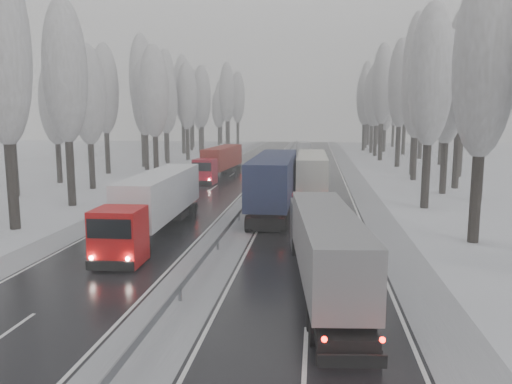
% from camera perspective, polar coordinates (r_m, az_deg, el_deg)
% --- Properties ---
extents(ground, '(260.00, 260.00, 0.00)m').
position_cam_1_polar(ground, '(17.85, -12.23, -16.74)').
color(ground, silver).
rests_on(ground, ground).
extents(carriageway_right, '(7.50, 200.00, 0.03)m').
position_cam_1_polar(carriageway_right, '(45.81, 6.50, -0.86)').
color(carriageway_right, black).
rests_on(carriageway_right, ground).
extents(carriageway_left, '(7.50, 200.00, 0.03)m').
position_cam_1_polar(carriageway_left, '(47.05, -6.40, -0.60)').
color(carriageway_left, black).
rests_on(carriageway_left, ground).
extents(median_slush, '(3.00, 200.00, 0.04)m').
position_cam_1_polar(median_slush, '(46.14, -0.04, -0.73)').
color(median_slush, '#ADAFB5').
rests_on(median_slush, ground).
extents(shoulder_right, '(2.40, 200.00, 0.04)m').
position_cam_1_polar(shoulder_right, '(46.06, 12.67, -0.96)').
color(shoulder_right, '#ADAFB5').
rests_on(shoulder_right, ground).
extents(shoulder_left, '(2.40, 200.00, 0.04)m').
position_cam_1_polar(shoulder_left, '(48.42, -12.11, -0.47)').
color(shoulder_left, '#ADAFB5').
rests_on(shoulder_left, ground).
extents(median_guardrail, '(0.12, 200.00, 0.76)m').
position_cam_1_polar(median_guardrail, '(46.03, -0.04, -0.02)').
color(median_guardrail, slate).
rests_on(median_guardrail, ground).
extents(tree_16, '(3.60, 3.60, 16.53)m').
position_cam_1_polar(tree_16, '(32.44, 24.69, 13.36)').
color(tree_16, black).
rests_on(tree_16, ground).
extents(tree_18, '(3.60, 3.60, 16.58)m').
position_cam_1_polar(tree_18, '(43.28, 19.37, 12.35)').
color(tree_18, black).
rests_on(tree_18, ground).
extents(tree_19, '(3.60, 3.60, 14.57)m').
position_cam_1_polar(tree_19, '(48.48, 24.73, 10.09)').
color(tree_19, black).
rests_on(tree_19, ground).
extents(tree_20, '(3.60, 3.60, 15.71)m').
position_cam_1_polar(tree_20, '(51.91, 21.11, 10.97)').
color(tree_20, black).
rests_on(tree_20, ground).
extents(tree_21, '(3.60, 3.60, 18.62)m').
position_cam_1_polar(tree_21, '(56.45, 22.46, 12.56)').
color(tree_21, black).
rests_on(tree_21, ground).
extents(tree_22, '(3.60, 3.60, 15.86)m').
position_cam_1_polar(tree_22, '(61.92, 17.94, 10.77)').
color(tree_22, black).
rests_on(tree_22, ground).
extents(tree_23, '(3.60, 3.60, 13.55)m').
position_cam_1_polar(tree_23, '(67.20, 22.56, 9.07)').
color(tree_23, black).
rests_on(tree_23, ground).
extents(tree_24, '(3.60, 3.60, 20.49)m').
position_cam_1_polar(tree_24, '(67.58, 17.92, 13.07)').
color(tree_24, black).
rests_on(tree_24, ground).
extents(tree_25, '(3.60, 3.60, 19.44)m').
position_cam_1_polar(tree_25, '(72.98, 22.74, 11.94)').
color(tree_25, black).
rests_on(tree_25, ground).
extents(tree_26, '(3.60, 3.60, 18.78)m').
position_cam_1_polar(tree_26, '(77.53, 16.18, 11.73)').
color(tree_26, black).
rests_on(tree_26, ground).
extents(tree_27, '(3.60, 3.60, 17.62)m').
position_cam_1_polar(tree_27, '(82.80, 20.68, 10.79)').
color(tree_27, black).
rests_on(tree_27, ground).
extents(tree_28, '(3.60, 3.60, 19.62)m').
position_cam_1_polar(tree_28, '(87.95, 14.26, 11.76)').
color(tree_28, black).
rests_on(tree_28, ground).
extents(tree_29, '(3.60, 3.60, 18.11)m').
position_cam_1_polar(tree_29, '(93.03, 18.51, 10.81)').
color(tree_29, black).
rests_on(tree_29, ground).
extents(tree_30, '(3.60, 3.60, 17.86)m').
position_cam_1_polar(tree_30, '(97.59, 13.64, 10.80)').
color(tree_30, black).
rests_on(tree_30, ground).
extents(tree_31, '(3.60, 3.60, 18.58)m').
position_cam_1_polar(tree_31, '(102.40, 16.73, 10.83)').
color(tree_31, black).
rests_on(tree_31, ground).
extents(tree_32, '(3.60, 3.60, 17.33)m').
position_cam_1_polar(tree_32, '(105.04, 13.19, 10.47)').
color(tree_32, black).
rests_on(tree_32, ground).
extents(tree_33, '(3.60, 3.60, 14.33)m').
position_cam_1_polar(tree_33, '(109.34, 14.58, 9.34)').
color(tree_33, black).
rests_on(tree_33, ground).
extents(tree_34, '(3.60, 3.60, 17.63)m').
position_cam_1_polar(tree_34, '(112.03, 12.33, 10.48)').
color(tree_34, black).
rests_on(tree_34, ground).
extents(tree_35, '(3.60, 3.60, 18.25)m').
position_cam_1_polar(tree_35, '(117.20, 16.72, 10.42)').
color(tree_35, black).
rests_on(tree_35, ground).
extents(tree_36, '(3.60, 3.60, 20.23)m').
position_cam_1_polar(tree_36, '(122.01, 12.54, 11.09)').
color(tree_36, black).
rests_on(tree_36, ground).
extents(tree_37, '(3.60, 3.60, 16.37)m').
position_cam_1_polar(tree_37, '(126.74, 15.52, 9.78)').
color(tree_37, black).
rests_on(tree_37, ground).
extents(tree_38, '(3.60, 3.60, 17.97)m').
position_cam_1_polar(tree_38, '(132.63, 12.82, 10.26)').
color(tree_38, black).
rests_on(tree_38, ground).
extents(tree_39, '(3.60, 3.60, 16.19)m').
position_cam_1_polar(tree_39, '(136.88, 13.82, 9.69)').
color(tree_39, black).
rests_on(tree_39, ground).
extents(tree_56, '(3.60, 3.60, 18.12)m').
position_cam_1_polar(tree_56, '(37.12, -27.01, 14.11)').
color(tree_56, black).
rests_on(tree_56, ground).
extents(tree_58, '(3.60, 3.60, 17.21)m').
position_cam_1_polar(tree_58, '(44.90, -20.99, 12.64)').
color(tree_58, black).
rests_on(tree_58, ground).
extents(tree_59, '(3.60, 3.60, 18.41)m').
position_cam_1_polar(tree_59, '(52.26, -26.60, 12.51)').
color(tree_59, black).
rests_on(tree_59, ground).
extents(tree_60, '(3.60, 3.60, 14.84)m').
position_cam_1_polar(tree_60, '(54.60, -18.62, 10.37)').
color(tree_60, black).
rests_on(tree_60, ground).
extents(tree_61, '(3.60, 3.60, 13.95)m').
position_cam_1_polar(tree_61, '(60.76, -21.95, 9.45)').
color(tree_61, black).
rests_on(tree_61, ground).
extents(tree_62, '(3.60, 3.60, 16.04)m').
position_cam_1_polar(tree_62, '(62.08, -11.58, 11.11)').
color(tree_62, black).
rests_on(tree_62, ground).
extents(tree_63, '(3.60, 3.60, 16.88)m').
position_cam_1_polar(tree_63, '(68.66, -16.91, 11.12)').
color(tree_63, black).
rests_on(tree_63, ground).
extents(tree_64, '(3.60, 3.60, 15.42)m').
position_cam_1_polar(tree_64, '(71.96, -12.60, 10.41)').
color(tree_64, black).
rests_on(tree_64, ground).
extents(tree_65, '(3.60, 3.60, 19.48)m').
position_cam_1_polar(tree_65, '(76.45, -12.95, 12.23)').
color(tree_65, black).
rests_on(tree_65, ground).
extents(tree_66, '(3.60, 3.60, 15.23)m').
position_cam_1_polar(tree_66, '(81.08, -10.24, 10.19)').
color(tree_66, black).
rests_on(tree_66, ground).
extents(tree_67, '(3.60, 3.60, 17.09)m').
position_cam_1_polar(tree_67, '(85.35, -10.37, 10.91)').
color(tree_67, black).
rests_on(tree_67, ground).
extents(tree_68, '(3.60, 3.60, 16.65)m').
position_cam_1_polar(tree_68, '(87.18, -7.92, 10.73)').
color(tree_68, black).
rests_on(tree_68, ground).
extents(tree_69, '(3.60, 3.60, 19.35)m').
position_cam_1_polar(tree_69, '(92.42, -10.27, 11.62)').
color(tree_69, black).
rests_on(tree_69, ground).
extents(tree_70, '(3.60, 3.60, 17.09)m').
position_cam_1_polar(tree_70, '(96.91, -6.24, 10.72)').
color(tree_70, black).
rests_on(tree_70, ground).
extents(tree_71, '(3.60, 3.60, 19.61)m').
position_cam_1_polar(tree_71, '(102.01, -8.40, 11.48)').
color(tree_71, black).
rests_on(tree_71, ground).
extents(tree_72, '(3.60, 3.60, 15.11)m').
position_cam_1_polar(tree_72, '(106.57, -6.46, 9.85)').
color(tree_72, black).
rests_on(tree_72, ground).
extents(tree_73, '(3.60, 3.60, 17.22)m').
position_cam_1_polar(tree_73, '(111.17, -7.47, 10.48)').
color(tree_73, black).
rests_on(tree_73, ground).
extents(tree_74, '(3.60, 3.60, 19.68)m').
position_cam_1_polar(tree_74, '(116.45, -3.36, 11.23)').
color(tree_74, black).
rests_on(tree_74, ground).
extents(tree_75, '(3.60, 3.60, 18.60)m').
position_cam_1_polar(tree_75, '(122.24, -7.31, 10.74)').
color(tree_75, black).
rests_on(tree_75, ground).
extents(tree_76, '(3.60, 3.60, 18.55)m').
position_cam_1_polar(tree_76, '(125.50, -2.12, 10.73)').
color(tree_76, black).
rests_on(tree_76, ground).
extents(tree_77, '(3.60, 3.60, 14.32)m').
position_cam_1_polar(tree_77, '(130.35, -4.30, 9.45)').
color(tree_77, black).
rests_on(tree_77, ground).
extents(tree_78, '(3.60, 3.60, 19.55)m').
position_cam_1_polar(tree_78, '(132.60, -3.19, 10.89)').
color(tree_78, black).
rests_on(tree_78, ground).
extents(tree_79, '(3.60, 3.60, 17.07)m').
position_cam_1_polar(tree_79, '(136.98, -4.05, 10.16)').
color(tree_79, black).
rests_on(tree_79, ground).
extents(truck_grey_tarp, '(3.61, 14.25, 3.63)m').
position_cam_1_polar(truck_grey_tarp, '(22.26, 7.74, -5.65)').
color(truck_grey_tarp, '#46464B').
rests_on(truck_grey_tarp, ground).
extents(truck_blue_box, '(2.88, 17.85, 4.57)m').
position_cam_1_polar(truck_blue_box, '(39.32, 2.19, 1.51)').
color(truck_blue_box, '#1F254D').
rests_on(truck_blue_box, ground).
extents(truck_cream_box, '(2.78, 16.16, 4.13)m').
position_cam_1_polar(truck_cream_box, '(46.91, 6.38, 2.33)').
color(truck_cream_box, '#B7B4A2').
rests_on(truck_cream_box, ground).
extents(box_truck_distant, '(2.96, 7.05, 2.55)m').
position_cam_1_polar(box_truck_distant, '(97.37, 5.43, 5.00)').
color(box_truck_distant, silver).
rests_on(box_truck_distant, ground).
extents(truck_red_white, '(2.83, 15.29, 3.90)m').
position_cam_1_polar(truck_red_white, '(32.34, -11.30, -0.93)').
color(truck_red_white, '#BF0A0B').
rests_on(truck_red_white, ground).
extents(truck_red_red, '(3.26, 14.66, 3.73)m').
position_cam_1_polar(truck_red_red, '(61.58, -4.09, 3.66)').
color(truck_red_red, '#A30919').
rests_on(truck_red_red, ground).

